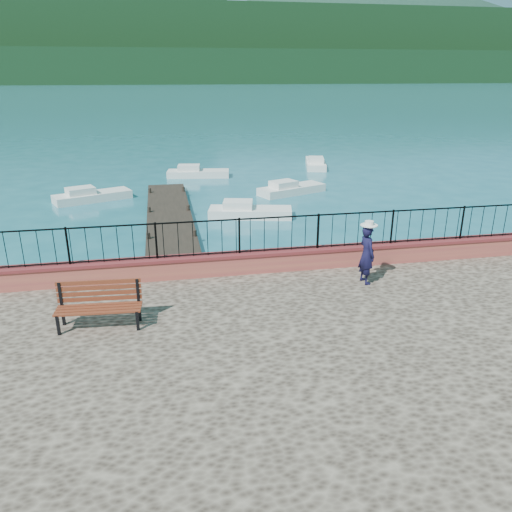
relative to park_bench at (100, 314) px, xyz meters
name	(u,v)px	position (x,y,z in m)	size (l,w,h in m)	color
ground	(281,386)	(3.76, -1.22, -1.50)	(2000.00, 2000.00, 0.00)	#19596B
parapet	(250,262)	(3.76, 2.48, -0.01)	(28.00, 0.46, 0.58)	#AE593F
railing	(250,236)	(3.76, 2.48, 0.76)	(27.00, 0.05, 0.95)	black
dock	(170,226)	(1.76, 10.78, -1.35)	(2.00, 16.00, 0.30)	#2D231C
far_forest	(157,67)	(3.76, 298.78, 7.50)	(900.00, 60.00, 18.00)	black
foothills	(155,47)	(3.76, 358.78, 20.50)	(900.00, 120.00, 44.00)	black
companion_hill	(353,78)	(223.76, 558.78, -1.50)	(448.00, 384.00, 180.00)	#142D23
park_bench	(100,314)	(0.00, 0.00, 0.00)	(1.83, 0.71, 1.00)	black
person	(367,255)	(6.58, 1.20, 0.48)	(0.57, 0.37, 1.56)	black
hat	(369,223)	(6.58, 1.20, 1.32)	(0.44, 0.44, 0.12)	white
boat_1	(250,209)	(5.51, 12.13, -1.10)	(3.85, 1.30, 0.80)	silver
boat_2	(292,186)	(8.65, 16.45, -1.10)	(3.90, 1.30, 0.80)	silver
boat_3	(92,193)	(-2.11, 16.84, -1.10)	(3.92, 1.30, 0.80)	silver
boat_4	(198,171)	(3.90, 22.15, -1.10)	(3.94, 1.30, 0.80)	silver
boat_5	(316,161)	(12.46, 24.23, -1.10)	(4.21, 1.30, 0.80)	silver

